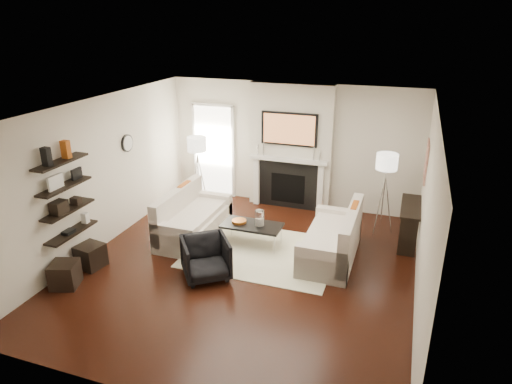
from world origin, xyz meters
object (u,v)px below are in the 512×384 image
(loveseat_right_base, at_px, (330,247))
(ottoman_near, at_px, (91,256))
(lamp_left_shade, at_px, (197,144))
(lamp_right_shade, at_px, (387,162))
(loveseat_left_base, at_px, (195,226))
(coffee_table, at_px, (252,225))
(armchair, at_px, (206,256))

(loveseat_right_base, height_order, ottoman_near, loveseat_right_base)
(lamp_left_shade, xyz_separation_m, ottoman_near, (-0.62, -2.93, -1.25))
(lamp_right_shade, bearing_deg, lamp_left_shade, -179.44)
(loveseat_left_base, relative_size, coffee_table, 1.64)
(loveseat_left_base, bearing_deg, ottoman_near, -125.99)
(loveseat_left_base, xyz_separation_m, loveseat_right_base, (2.61, 0.04, 0.00))
(coffee_table, xyz_separation_m, ottoman_near, (-2.32, -1.63, -0.20))
(loveseat_left_base, distance_m, loveseat_right_base, 2.61)
(loveseat_left_base, xyz_separation_m, lamp_right_shade, (3.36, 1.38, 1.24))
(coffee_table, distance_m, armchair, 1.32)
(loveseat_left_base, distance_m, lamp_left_shade, 1.90)
(loveseat_right_base, height_order, armchair, armchair)
(coffee_table, bearing_deg, lamp_right_shade, 31.47)
(loveseat_left_base, bearing_deg, armchair, -56.50)
(lamp_right_shade, distance_m, ottoman_near, 5.55)
(armchair, relative_size, ottoman_near, 1.85)
(loveseat_right_base, bearing_deg, armchair, -144.30)
(loveseat_right_base, bearing_deg, lamp_left_shade, 157.56)
(loveseat_right_base, relative_size, lamp_left_shade, 4.50)
(lamp_right_shade, height_order, ottoman_near, lamp_right_shade)
(loveseat_right_base, relative_size, coffee_table, 1.64)
(coffee_table, relative_size, lamp_left_shade, 2.75)
(coffee_table, height_order, lamp_left_shade, lamp_left_shade)
(loveseat_left_base, bearing_deg, coffee_table, 1.47)
(loveseat_left_base, bearing_deg, loveseat_right_base, 0.80)
(lamp_left_shade, height_order, lamp_right_shade, same)
(loveseat_left_base, height_order, lamp_left_shade, lamp_left_shade)
(loveseat_left_base, distance_m, armchair, 1.50)
(coffee_table, bearing_deg, lamp_left_shade, 142.42)
(lamp_right_shade, bearing_deg, ottoman_near, -146.66)
(loveseat_right_base, bearing_deg, loveseat_left_base, -179.20)
(loveseat_left_base, height_order, loveseat_right_base, same)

